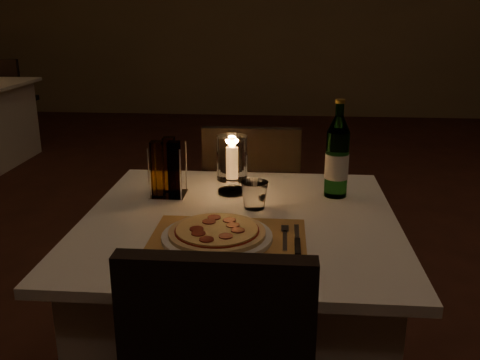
# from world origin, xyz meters

# --- Properties ---
(floor) EXTENTS (8.00, 10.00, 0.02)m
(floor) POSITION_xyz_m (0.00, 0.00, -0.01)
(floor) COLOR #401D14
(floor) RESTS_ON ground
(main_table) EXTENTS (1.00, 1.00, 0.74)m
(main_table) POSITION_xyz_m (-0.18, -0.60, 0.37)
(main_table) COLOR silver
(main_table) RESTS_ON ground
(chair_far) EXTENTS (0.42, 0.42, 0.90)m
(chair_far) POSITION_xyz_m (-0.18, 0.11, 0.55)
(chair_far) COLOR black
(chair_far) RESTS_ON ground
(placemat) EXTENTS (0.45, 0.34, 0.00)m
(placemat) POSITION_xyz_m (-0.20, -0.78, 0.74)
(placemat) COLOR #B27D3D
(placemat) RESTS_ON main_table
(plate) EXTENTS (0.32, 0.32, 0.01)m
(plate) POSITION_xyz_m (-0.23, -0.78, 0.75)
(plate) COLOR white
(plate) RESTS_ON placemat
(pizza) EXTENTS (0.28, 0.28, 0.02)m
(pizza) POSITION_xyz_m (-0.23, -0.78, 0.77)
(pizza) COLOR #D8B77F
(pizza) RESTS_ON plate
(fork) EXTENTS (0.02, 0.18, 0.00)m
(fork) POSITION_xyz_m (-0.03, -0.75, 0.75)
(fork) COLOR silver
(fork) RESTS_ON placemat
(knife) EXTENTS (0.02, 0.22, 0.01)m
(knife) POSITION_xyz_m (0.00, -0.81, 0.75)
(knife) COLOR black
(knife) RESTS_ON placemat
(tumbler) EXTENTS (0.09, 0.09, 0.09)m
(tumbler) POSITION_xyz_m (-0.13, -0.51, 0.79)
(tumbler) COLOR white
(tumbler) RESTS_ON main_table
(water_bottle) EXTENTS (0.08, 0.08, 0.35)m
(water_bottle) POSITION_xyz_m (0.15, -0.36, 0.88)
(water_bottle) COLOR #58A358
(water_bottle) RESTS_ON main_table
(hurricane_candle) EXTENTS (0.11, 0.11, 0.21)m
(hurricane_candle) POSITION_xyz_m (-0.22, -0.36, 0.86)
(hurricane_candle) COLOR white
(hurricane_candle) RESTS_ON main_table
(cruet_caddy) EXTENTS (0.12, 0.12, 0.21)m
(cruet_caddy) POSITION_xyz_m (-0.45, -0.42, 0.84)
(cruet_caddy) COLOR white
(cruet_caddy) RESTS_ON main_table
(neighbor_chair_lb) EXTENTS (0.42, 0.42, 0.90)m
(neighbor_chair_lb) POSITION_xyz_m (-2.91, 3.14, 0.55)
(neighbor_chair_lb) COLOR black
(neighbor_chair_lb) RESTS_ON ground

